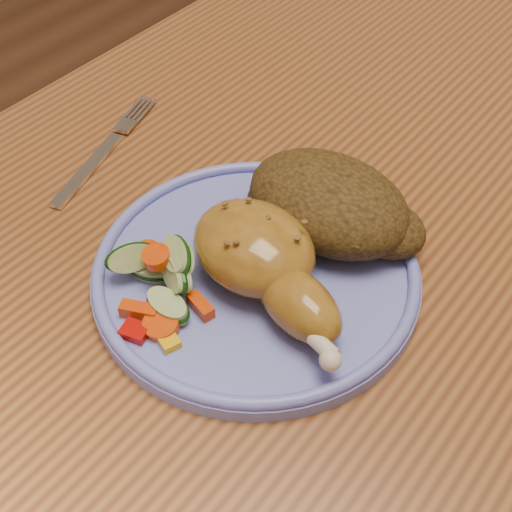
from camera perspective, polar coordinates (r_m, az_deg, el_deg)
name	(u,v)px	position (r m, az deg, el deg)	size (l,w,h in m)	color
dining_table	(443,308)	(0.67, 14.76, -4.03)	(0.90, 1.40, 0.75)	brown
plate	(256,274)	(0.56, 0.00, -1.49)	(0.25, 0.25, 0.01)	#676EC8
plate_rim	(256,265)	(0.55, 0.00, -0.72)	(0.25, 0.25, 0.01)	#676EC8
chicken_leg	(264,260)	(0.52, 0.67, -0.36)	(0.16, 0.10, 0.05)	#9A6920
rice_pilaf	(332,205)	(0.57, 6.08, 4.04)	(0.15, 0.10, 0.06)	#483112
vegetable_pile	(160,278)	(0.53, -7.69, -1.72)	(0.10, 0.09, 0.05)	#A50A05
fork	(102,153)	(0.69, -12.23, 8.08)	(0.06, 0.15, 0.00)	silver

